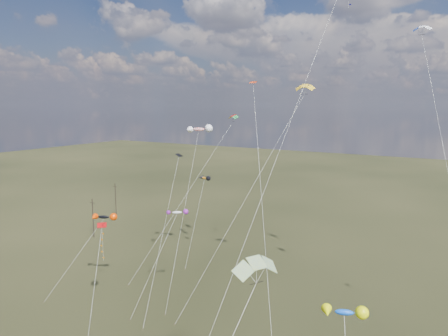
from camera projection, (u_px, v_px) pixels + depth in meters
The scene contains 15 objects.
utility_pole_near at pixel (93, 218), 80.82m from camera, with size 1.40×0.20×8.00m.
utility_pole_far at pixel (116, 199), 96.75m from camera, with size 1.40×0.20×8.00m.
diamond_navy_tall at pixel (338, 12), 44.80m from camera, with size 6.88×26.44×43.01m.
diamond_black_mid at pixel (171, 192), 57.89m from camera, with size 6.57×16.33×19.27m.
diamond_red_low at pixel (102, 245), 48.73m from camera, with size 4.65×7.33×12.38m.
diamond_orange_center at pixel (258, 155), 48.01m from camera, with size 11.23×16.41×29.78m.
parafoil_yellow at pixel (304, 87), 51.70m from camera, with size 11.78×15.51×29.76m.
parafoil_blue_white at pixel (423, 30), 47.78m from camera, with size 10.60×17.34×36.51m.
parafoil_striped at pixel (256, 263), 23.36m from camera, with size 5.34×11.27×18.23m.
parafoil_tricolor at pixel (233, 117), 65.00m from camera, with size 10.03×17.30×25.51m.
novelty_black_orange at pixel (104, 217), 56.62m from camera, with size 6.24×8.48×11.51m.
novelty_orange_black at pixel (204, 178), 72.16m from camera, with size 3.64×10.19×14.14m.
novelty_white_purple at pixel (177, 213), 52.40m from camera, with size 3.83×7.86×13.12m.
novelty_redwhite_stripe at pixel (199, 130), 61.45m from camera, with size 6.00×15.13×23.72m.
novelty_blue_yellow at pixel (344, 313), 26.16m from camera, with size 4.34×7.38×13.71m.
Camera 1 is at (24.75, -23.79, 26.67)m, focal length 32.00 mm.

